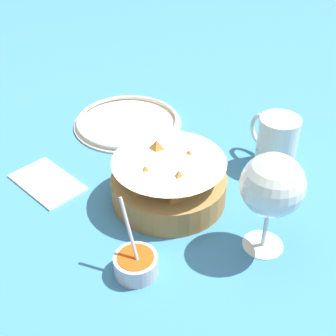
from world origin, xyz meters
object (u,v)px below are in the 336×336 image
at_px(food_basket, 168,181).
at_px(beer_mug, 276,144).
at_px(sauce_cup, 136,263).
at_px(side_plate, 128,122).
at_px(wine_glass, 272,187).

distance_m(food_basket, beer_mug, 0.23).
relative_size(sauce_cup, side_plate, 0.50).
distance_m(sauce_cup, wine_glass, 0.23).
distance_m(wine_glass, beer_mug, 0.24).
bearing_deg(food_basket, side_plate, -11.03).
height_order(sauce_cup, wine_glass, wine_glass).
bearing_deg(beer_mug, sauce_cup, 107.02).
bearing_deg(wine_glass, food_basket, 22.78).
distance_m(food_basket, wine_glass, 0.20).
bearing_deg(side_plate, beer_mug, -147.34).
relative_size(food_basket, wine_glass, 1.19).
bearing_deg(sauce_cup, beer_mug, -72.98).
xyz_separation_m(sauce_cup, beer_mug, (0.11, -0.36, 0.03)).
distance_m(food_basket, sauce_cup, 0.18).
distance_m(food_basket, side_plate, 0.27).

